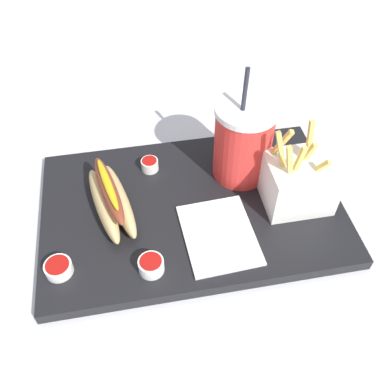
{
  "coord_description": "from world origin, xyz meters",
  "views": [
    {
      "loc": [
        0.08,
        0.44,
        0.56
      ],
      "look_at": [
        0.0,
        0.0,
        0.05
      ],
      "focal_mm": 39.86,
      "sensor_mm": 36.0,
      "label": 1
    }
  ],
  "objects_px": {
    "fries_basket": "(298,182)",
    "hot_dog_1": "(111,199)",
    "napkin_stack": "(219,235)",
    "soda_cup": "(243,141)",
    "ketchup_cup_1": "(151,265)",
    "ketchup_cup_3": "(150,164)",
    "ketchup_cup_2": "(58,268)"
  },
  "relations": [
    {
      "from": "soda_cup",
      "to": "fries_basket",
      "type": "relative_size",
      "value": 1.41
    },
    {
      "from": "fries_basket",
      "to": "hot_dog_1",
      "type": "distance_m",
      "value": 0.3
    },
    {
      "from": "ketchup_cup_1",
      "to": "ketchup_cup_3",
      "type": "distance_m",
      "value": 0.21
    },
    {
      "from": "fries_basket",
      "to": "hot_dog_1",
      "type": "relative_size",
      "value": 0.86
    },
    {
      "from": "fries_basket",
      "to": "napkin_stack",
      "type": "height_order",
      "value": "fries_basket"
    },
    {
      "from": "ketchup_cup_2",
      "to": "ketchup_cup_3",
      "type": "relative_size",
      "value": 1.32
    },
    {
      "from": "ketchup_cup_1",
      "to": "napkin_stack",
      "type": "height_order",
      "value": "ketchup_cup_1"
    },
    {
      "from": "napkin_stack",
      "to": "soda_cup",
      "type": "bearing_deg",
      "value": -117.2
    },
    {
      "from": "soda_cup",
      "to": "ketchup_cup_2",
      "type": "relative_size",
      "value": 5.14
    },
    {
      "from": "soda_cup",
      "to": "hot_dog_1",
      "type": "height_order",
      "value": "soda_cup"
    },
    {
      "from": "soda_cup",
      "to": "ketchup_cup_2",
      "type": "distance_m",
      "value": 0.35
    },
    {
      "from": "fries_basket",
      "to": "soda_cup",
      "type": "bearing_deg",
      "value": -47.58
    },
    {
      "from": "soda_cup",
      "to": "fries_basket",
      "type": "bearing_deg",
      "value": 132.42
    },
    {
      "from": "soda_cup",
      "to": "ketchup_cup_2",
      "type": "height_order",
      "value": "soda_cup"
    },
    {
      "from": "fries_basket",
      "to": "ketchup_cup_2",
      "type": "bearing_deg",
      "value": 10.61
    },
    {
      "from": "ketchup_cup_2",
      "to": "fries_basket",
      "type": "bearing_deg",
      "value": -169.39
    },
    {
      "from": "hot_dog_1",
      "to": "fries_basket",
      "type": "bearing_deg",
      "value": 174.18
    },
    {
      "from": "fries_basket",
      "to": "napkin_stack",
      "type": "bearing_deg",
      "value": 19.94
    },
    {
      "from": "ketchup_cup_2",
      "to": "napkin_stack",
      "type": "relative_size",
      "value": 0.29
    },
    {
      "from": "hot_dog_1",
      "to": "napkin_stack",
      "type": "bearing_deg",
      "value": 152.99
    },
    {
      "from": "fries_basket",
      "to": "ketchup_cup_1",
      "type": "distance_m",
      "value": 0.27
    },
    {
      "from": "hot_dog_1",
      "to": "napkin_stack",
      "type": "xyz_separation_m",
      "value": [
        -0.16,
        0.08,
        -0.02
      ]
    },
    {
      "from": "ketchup_cup_3",
      "to": "napkin_stack",
      "type": "distance_m",
      "value": 0.19
    },
    {
      "from": "fries_basket",
      "to": "hot_dog_1",
      "type": "height_order",
      "value": "fries_basket"
    },
    {
      "from": "ketchup_cup_3",
      "to": "napkin_stack",
      "type": "relative_size",
      "value": 0.22
    },
    {
      "from": "ketchup_cup_1",
      "to": "fries_basket",
      "type": "bearing_deg",
      "value": -159.69
    },
    {
      "from": "ketchup_cup_1",
      "to": "ketchup_cup_3",
      "type": "relative_size",
      "value": 1.24
    },
    {
      "from": "soda_cup",
      "to": "hot_dog_1",
      "type": "relative_size",
      "value": 1.21
    },
    {
      "from": "hot_dog_1",
      "to": "napkin_stack",
      "type": "distance_m",
      "value": 0.18
    },
    {
      "from": "hot_dog_1",
      "to": "ketchup_cup_2",
      "type": "xyz_separation_m",
      "value": [
        0.08,
        0.1,
        -0.02
      ]
    },
    {
      "from": "hot_dog_1",
      "to": "ketchup_cup_1",
      "type": "bearing_deg",
      "value": 111.68
    },
    {
      "from": "soda_cup",
      "to": "ketchup_cup_3",
      "type": "height_order",
      "value": "soda_cup"
    }
  ]
}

